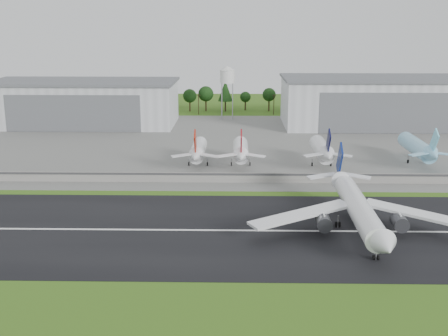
{
  "coord_description": "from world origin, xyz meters",
  "views": [
    {
      "loc": [
        -0.55,
        -126.37,
        52.09
      ],
      "look_at": [
        -3.89,
        40.0,
        9.0
      ],
      "focal_mm": 45.0,
      "sensor_mm": 36.0,
      "label": 1
    }
  ],
  "objects_px": {
    "main_airliner": "(359,214)",
    "parked_jet_navy": "(323,151)",
    "parked_jet_red_a": "(198,151)",
    "parked_jet_skyblue": "(420,148)",
    "parked_jet_red_b": "(241,151)"
  },
  "relations": [
    {
      "from": "parked_jet_red_b",
      "to": "parked_jet_skyblue",
      "type": "bearing_deg",
      "value": 4.27
    },
    {
      "from": "parked_jet_red_b",
      "to": "parked_jet_navy",
      "type": "bearing_deg",
      "value": 0.07
    },
    {
      "from": "parked_jet_red_a",
      "to": "parked_jet_navy",
      "type": "bearing_deg",
      "value": 0.07
    },
    {
      "from": "main_airliner",
      "to": "parked_jet_red_a",
      "type": "xyz_separation_m",
      "value": [
        -45.54,
        66.97,
        1.14
      ]
    },
    {
      "from": "parked_jet_red_a",
      "to": "parked_jet_red_b",
      "type": "height_order",
      "value": "parked_jet_red_b"
    },
    {
      "from": "parked_jet_red_a",
      "to": "parked_jet_skyblue",
      "type": "bearing_deg",
      "value": 3.46
    },
    {
      "from": "main_airliner",
      "to": "parked_jet_navy",
      "type": "distance_m",
      "value": 67.05
    },
    {
      "from": "main_airliner",
      "to": "parked_jet_navy",
      "type": "xyz_separation_m",
      "value": [
        0.77,
        67.03,
        1.51
      ]
    },
    {
      "from": "parked_jet_red_a",
      "to": "parked_jet_skyblue",
      "type": "height_order",
      "value": "parked_jet_skyblue"
    },
    {
      "from": "parked_jet_navy",
      "to": "parked_jet_red_a",
      "type": "bearing_deg",
      "value": -179.93
    },
    {
      "from": "parked_jet_red_a",
      "to": "parked_jet_navy",
      "type": "height_order",
      "value": "parked_jet_navy"
    },
    {
      "from": "main_airliner",
      "to": "parked_jet_red_a",
      "type": "height_order",
      "value": "main_airliner"
    },
    {
      "from": "main_airliner",
      "to": "parked_jet_skyblue",
      "type": "xyz_separation_m",
      "value": [
        37.98,
        72.03,
        1.43
      ]
    },
    {
      "from": "parked_jet_red_a",
      "to": "parked_jet_red_b",
      "type": "bearing_deg",
      "value": 0.05
    },
    {
      "from": "parked_jet_navy",
      "to": "parked_jet_skyblue",
      "type": "xyz_separation_m",
      "value": [
        37.21,
        5.0,
        -0.08
      ]
    }
  ]
}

